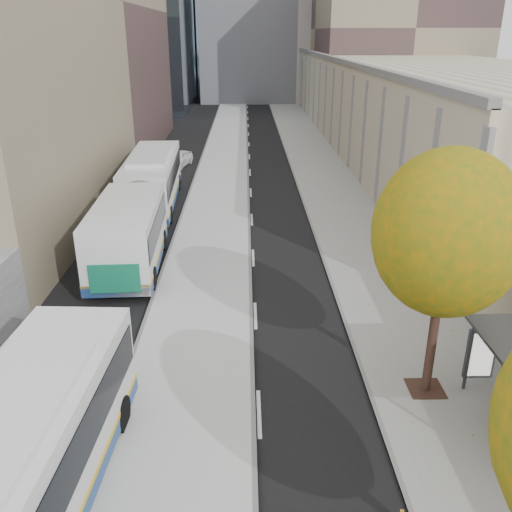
{
  "coord_description": "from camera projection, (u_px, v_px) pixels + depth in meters",
  "views": [
    {
      "loc": [
        -1.99,
        -1.01,
        10.4
      ],
      "look_at": [
        -1.62,
        18.17,
        2.5
      ],
      "focal_mm": 38.0,
      "sensor_mm": 36.0,
      "label": 1
    }
  ],
  "objects": [
    {
      "name": "building_tan",
      "position": [
        396.0,
        93.0,
        62.85
      ],
      "size": [
        18.0,
        92.0,
        8.0
      ],
      "primitive_type": "cube",
      "color": "tan",
      "rests_on": "ground"
    },
    {
      "name": "tree_c",
      "position": [
        447.0,
        234.0,
        15.01
      ],
      "size": [
        4.2,
        4.2,
        7.28
      ],
      "color": "black",
      "rests_on": "sidewalk"
    },
    {
      "name": "bus_platform",
      "position": [
        218.0,
        196.0,
        37.19
      ],
      "size": [
        4.25,
        150.0,
        0.15
      ],
      "primitive_type": "cube",
      "color": "silver",
      "rests_on": "ground"
    },
    {
      "name": "sidewalk",
      "position": [
        334.0,
        196.0,
        37.34
      ],
      "size": [
        4.75,
        150.0,
        0.08
      ],
      "primitive_type": "cube",
      "color": "gray",
      "rests_on": "ground"
    },
    {
      "name": "distant_car",
      "position": [
        178.0,
        159.0,
        45.44
      ],
      "size": [
        2.45,
        4.13,
        1.32
      ],
      "primitive_type": "imported",
      "rotation": [
        0.0,
        0.0,
        -0.25
      ],
      "color": "white",
      "rests_on": "ground"
    },
    {
      "name": "bus_far",
      "position": [
        144.0,
        198.0,
        30.61
      ],
      "size": [
        3.71,
        19.54,
        3.24
      ],
      "rotation": [
        0.0,
        0.0,
        0.05
      ],
      "color": "white",
      "rests_on": "ground"
    },
    {
      "name": "building_far_block",
      "position": [
        293.0,
        3.0,
        88.07
      ],
      "size": [
        30.0,
        18.0,
        30.0
      ],
      "primitive_type": "cube",
      "color": "#A89F9A",
      "rests_on": "ground"
    }
  ]
}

